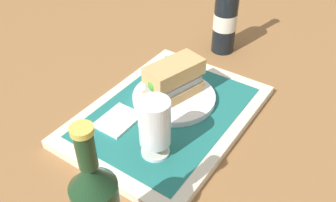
% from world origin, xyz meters
% --- Properties ---
extents(ground_plane, '(3.00, 3.00, 0.00)m').
position_xyz_m(ground_plane, '(0.00, 0.00, 0.00)').
color(ground_plane, olive).
extents(tray, '(0.44, 0.32, 0.02)m').
position_xyz_m(tray, '(0.00, 0.00, 0.01)').
color(tray, beige).
rests_on(tray, ground_plane).
extents(placemat, '(0.38, 0.27, 0.00)m').
position_xyz_m(placemat, '(0.00, 0.00, 0.02)').
color(placemat, '#1E6B66').
rests_on(placemat, tray).
extents(plate, '(0.19, 0.19, 0.01)m').
position_xyz_m(plate, '(-0.04, -0.01, 0.03)').
color(plate, white).
rests_on(plate, placemat).
extents(sandwich, '(0.14, 0.10, 0.08)m').
position_xyz_m(sandwich, '(-0.04, -0.01, 0.08)').
color(sandwich, tan).
rests_on(sandwich, plate).
extents(beer_glass, '(0.06, 0.06, 0.12)m').
position_xyz_m(beer_glass, '(0.12, 0.05, 0.09)').
color(beer_glass, silver).
rests_on(beer_glass, placemat).
extents(napkin_folded, '(0.09, 0.07, 0.01)m').
position_xyz_m(napkin_folded, '(0.09, -0.07, 0.02)').
color(napkin_folded, white).
rests_on(napkin_folded, placemat).
extents(second_bottle, '(0.07, 0.07, 0.27)m').
position_xyz_m(second_bottle, '(-0.34, -0.04, 0.10)').
color(second_bottle, black).
rests_on(second_bottle, ground_plane).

